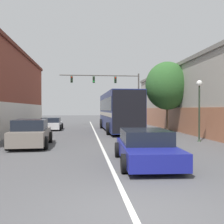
# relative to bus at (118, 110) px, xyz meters

# --- Properties ---
(ground_plane) EXTENTS (160.00, 160.00, 0.00)m
(ground_plane) POSITION_rel_bus_xyz_m (-2.22, -19.22, -1.98)
(ground_plane) COLOR #4C4C4F
(lane_center_line) EXTENTS (0.14, 43.60, 0.01)m
(lane_center_line) POSITION_rel_bus_xyz_m (-2.22, -3.42, -1.97)
(lane_center_line) COLOR silver
(lane_center_line) RESTS_ON ground_plane
(building_right_storefront) EXTENTS (7.45, 29.43, 6.22)m
(building_right_storefront) POSITION_rel_bus_xyz_m (8.82, -0.52, 1.26)
(building_right_storefront) COLOR #9E998E
(building_right_storefront) RESTS_ON ground_plane
(bus) EXTENTS (3.00, 11.40, 3.52)m
(bus) POSITION_rel_bus_xyz_m (0.00, 0.00, 0.00)
(bus) COLOR navy
(bus) RESTS_ON ground_plane
(hatchback_foreground) EXTENTS (2.34, 4.68, 1.26)m
(hatchback_foreground) POSITION_rel_bus_xyz_m (-0.83, -14.48, -1.37)
(hatchback_foreground) COLOR navy
(hatchback_foreground) RESTS_ON ground_plane
(parked_car_left_near) EXTENTS (2.22, 4.45, 1.50)m
(parked_car_left_near) POSITION_rel_bus_xyz_m (-6.10, -9.39, -1.26)
(parked_car_left_near) COLOR slate
(parked_car_left_near) RESTS_ON ground_plane
(parked_car_left_mid) EXTENTS (2.19, 3.99, 1.21)m
(parked_car_left_mid) POSITION_rel_bus_xyz_m (-6.42, 2.10, -1.39)
(parked_car_left_mid) COLOR silver
(parked_car_left_mid) RESTS_ON ground_plane
(traffic_signal_gantry) EXTENTS (9.97, 0.36, 6.54)m
(traffic_signal_gantry) POSITION_rel_bus_xyz_m (0.32, 8.37, 2.96)
(traffic_signal_gantry) COLOR #514C47
(traffic_signal_gantry) RESTS_ON ground_plane
(street_lamp) EXTENTS (0.37, 0.37, 3.89)m
(street_lamp) POSITION_rel_bus_xyz_m (4.11, -8.31, 0.54)
(street_lamp) COLOR #233323
(street_lamp) RESTS_ON ground_plane
(street_tree_near) EXTENTS (3.94, 3.55, 6.33)m
(street_tree_near) POSITION_rel_bus_xyz_m (4.30, -1.25, 2.19)
(street_tree_near) COLOR brown
(street_tree_near) RESTS_ON ground_plane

